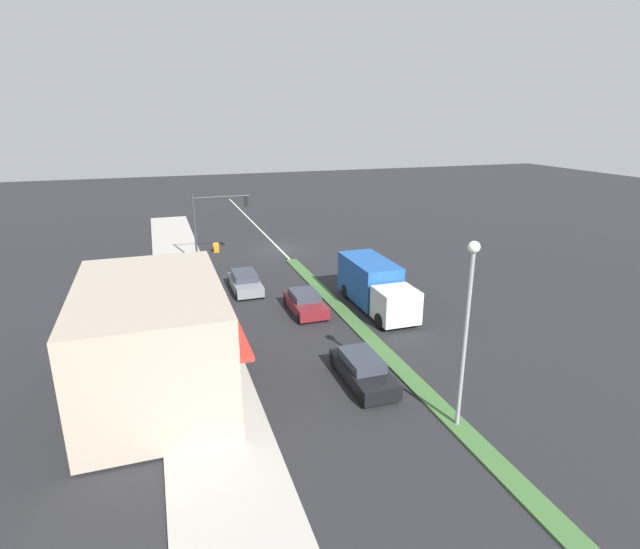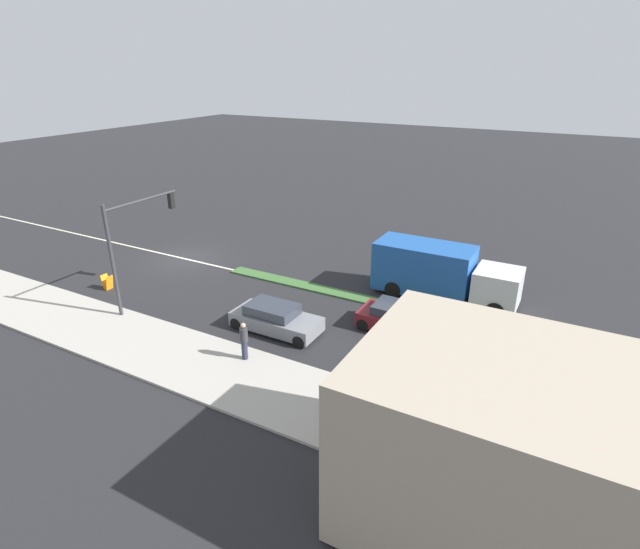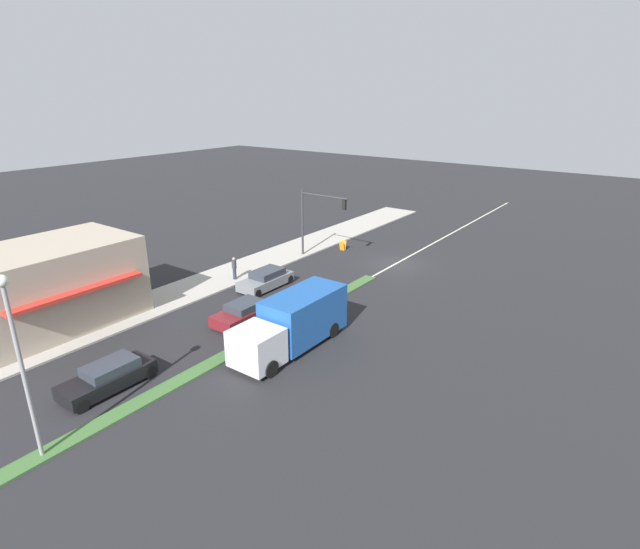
% 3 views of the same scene
% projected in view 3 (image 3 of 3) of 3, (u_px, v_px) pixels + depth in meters
% --- Properties ---
extents(ground_plane, '(160.00, 160.00, 0.00)m').
position_uv_depth(ground_plane, '(239.00, 349.00, 27.27)').
color(ground_plane, '#232326').
extents(sidewalk_right, '(4.00, 73.00, 0.12)m').
position_uv_depth(sidewalk_right, '(133.00, 311.00, 31.88)').
color(sidewalk_right, '#A8A399').
rests_on(sidewalk_right, ground).
extents(median_strip, '(0.90, 46.00, 0.10)m').
position_uv_depth(median_strip, '(82.00, 434.00, 20.45)').
color(median_strip, '#3D6633').
rests_on(median_strip, ground).
extents(lane_marking_center, '(0.16, 60.00, 0.01)m').
position_uv_depth(lane_marking_center, '(396.00, 264.00, 40.89)').
color(lane_marking_center, beige).
rests_on(lane_marking_center, ground).
extents(building_corner_store, '(6.55, 9.56, 4.87)m').
position_uv_depth(building_corner_store, '(50.00, 285.00, 29.27)').
color(building_corner_store, tan).
rests_on(building_corner_store, sidewalk_right).
extents(traffic_signal_main, '(4.59, 0.34, 5.60)m').
position_uv_depth(traffic_signal_main, '(316.00, 213.00, 40.89)').
color(traffic_signal_main, '#333338').
rests_on(traffic_signal_main, sidewalk_right).
extents(street_lamp, '(0.44, 0.44, 7.37)m').
position_uv_depth(street_lamp, '(17.00, 346.00, 17.61)').
color(street_lamp, gray).
rests_on(street_lamp, median_strip).
extents(pedestrian, '(0.34, 0.34, 1.70)m').
position_uv_depth(pedestrian, '(234.00, 268.00, 36.90)').
color(pedestrian, '#282D42').
rests_on(pedestrian, sidewalk_right).
extents(warning_aframe_sign, '(0.45, 0.53, 0.84)m').
position_uv_depth(warning_aframe_sign, '(343.00, 246.00, 44.26)').
color(warning_aframe_sign, orange).
rests_on(warning_aframe_sign, ground).
extents(delivery_truck, '(2.44, 7.50, 2.87)m').
position_uv_depth(delivery_truck, '(294.00, 322.00, 27.12)').
color(delivery_truck, silver).
rests_on(delivery_truck, ground).
extents(suv_black, '(1.74, 4.35, 1.30)m').
position_uv_depth(suv_black, '(108.00, 377.00, 23.47)').
color(suv_black, black).
rests_on(suv_black, ground).
extents(sedan_maroon, '(1.85, 3.92, 1.28)m').
position_uv_depth(sedan_maroon, '(243.00, 313.00, 30.27)').
color(sedan_maroon, maroon).
rests_on(sedan_maroon, ground).
extents(suv_grey, '(1.83, 4.25, 1.30)m').
position_uv_depth(suv_grey, '(266.00, 279.00, 35.71)').
color(suv_grey, slate).
rests_on(suv_grey, ground).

